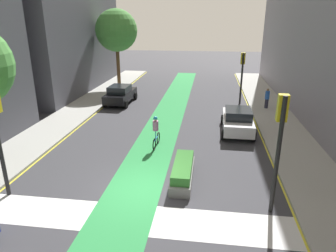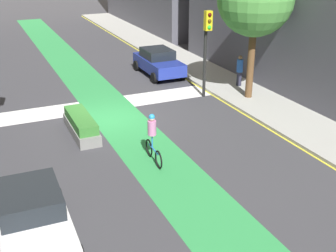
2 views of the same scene
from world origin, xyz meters
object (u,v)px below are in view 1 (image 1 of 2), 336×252
Objects in this scene: car_black_left_far at (120,94)px; cyclist_in_lane at (156,131)px; traffic_signal_near_right at (280,133)px; median_planter at (183,172)px; car_white_right_far at (238,120)px; traffic_signal_far_right at (242,68)px; pedestrian_sidewalk_right_a at (267,98)px; street_tree_far at (116,31)px.

cyclist_in_lane is at bearing -62.59° from car_black_left_far.
traffic_signal_near_right is 4.83m from median_planter.
car_white_right_far is 7.26m from median_planter.
cyclist_in_lane is (-5.54, -10.42, -2.04)m from traffic_signal_far_right.
car_black_left_far is at bearing -172.09° from traffic_signal_far_right.
car_black_left_far is 2.68× the size of pedestrian_sidewalk_right_a.
traffic_signal_near_right is 23.83m from street_tree_far.
traffic_signal_far_right is 7.66m from car_white_right_far.
pedestrian_sidewalk_right_a is at bearing 49.26° from cyclist_in_lane.
pedestrian_sidewalk_right_a is (1.93, -1.74, -2.05)m from traffic_signal_far_right.
traffic_signal_far_right is 2.71× the size of pedestrian_sidewalk_right_a.
cyclist_in_lane is (-4.75, -3.12, 0.17)m from car_white_right_far.
street_tree_far reaches higher than median_planter.
street_tree_far is at bearing 114.31° from median_planter.
car_white_right_far is at bearing 66.31° from median_planter.
car_white_right_far reaches higher than median_planter.
car_white_right_far is (9.42, -5.88, 0.00)m from car_black_left_far.
street_tree_far reaches higher than pedestrian_sidewalk_right_a.
car_black_left_far is at bearing 117.45° from median_planter.
street_tree_far reaches higher than car_white_right_far.
street_tree_far is at bearing 158.85° from traffic_signal_far_right.
traffic_signal_near_right is 2.84× the size of pedestrian_sidewalk_right_a.
street_tree_far is (-12.11, 4.69, 2.79)m from traffic_signal_far_right.
car_white_right_far is at bearing 94.19° from traffic_signal_near_right.
pedestrian_sidewalk_right_a is at bearing 63.89° from car_white_right_far.
car_white_right_far is (-0.62, 8.47, -2.34)m from traffic_signal_near_right.
cyclist_in_lane is (4.67, -9.00, 0.17)m from car_black_left_far.
pedestrian_sidewalk_right_a is 0.20× the size of street_tree_far.
car_black_left_far is 0.55× the size of street_tree_far.
car_white_right_far is at bearing -116.11° from pedestrian_sidewalk_right_a.
pedestrian_sidewalk_right_a reaches higher than car_white_right_far.
car_white_right_far is at bearing 33.32° from cyclist_in_lane.
car_black_left_far and car_white_right_far have the same top height.
traffic_signal_far_right is 1.34× the size of median_planter.
median_planter is at bearing -62.55° from car_black_left_far.
traffic_signal_far_right is at bearing -21.15° from street_tree_far.
traffic_signal_far_right reaches higher than cyclist_in_lane.
traffic_signal_far_right reaches higher than car_black_left_far.
median_planter is (-3.70, -13.93, -2.60)m from traffic_signal_far_right.
cyclist_in_lane reaches higher than car_black_left_far.
cyclist_in_lane is 11.45m from pedestrian_sidewalk_right_a.
traffic_signal_near_right is at bearing -59.71° from street_tree_far.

